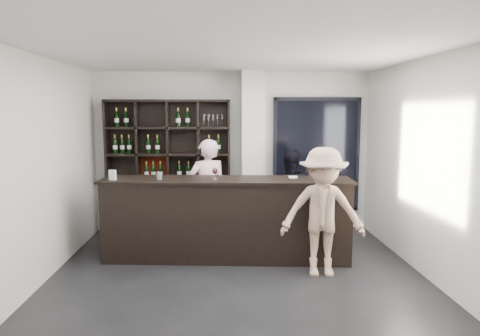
{
  "coord_description": "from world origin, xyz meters",
  "views": [
    {
      "loc": [
        -0.21,
        -5.1,
        2.18
      ],
      "look_at": [
        0.07,
        1.1,
        1.37
      ],
      "focal_mm": 32.0,
      "sensor_mm": 36.0,
      "label": 1
    }
  ],
  "objects_px": {
    "wine_shelf": "(169,167)",
    "taster_pink": "(208,192)",
    "tasting_counter": "(226,219)",
    "taster_black": "(289,194)",
    "customer": "(323,212)"
  },
  "relations": [
    {
      "from": "tasting_counter",
      "to": "taster_pink",
      "type": "distance_m",
      "value": 0.85
    },
    {
      "from": "wine_shelf",
      "to": "taster_pink",
      "type": "xyz_separation_m",
      "value": [
        0.71,
        -0.72,
        -0.33
      ]
    },
    {
      "from": "wine_shelf",
      "to": "taster_black",
      "type": "bearing_deg",
      "value": -13.14
    },
    {
      "from": "taster_black",
      "to": "tasting_counter",
      "type": "bearing_deg",
      "value": 41.26
    },
    {
      "from": "tasting_counter",
      "to": "taster_pink",
      "type": "bearing_deg",
      "value": 116.36
    },
    {
      "from": "tasting_counter",
      "to": "taster_black",
      "type": "bearing_deg",
      "value": 46.36
    },
    {
      "from": "wine_shelf",
      "to": "tasting_counter",
      "type": "height_order",
      "value": "wine_shelf"
    },
    {
      "from": "wine_shelf",
      "to": "taster_black",
      "type": "xyz_separation_m",
      "value": [
        2.1,
        -0.49,
        -0.42
      ]
    },
    {
      "from": "taster_pink",
      "to": "customer",
      "type": "height_order",
      "value": "taster_pink"
    },
    {
      "from": "wine_shelf",
      "to": "customer",
      "type": "relative_size",
      "value": 1.39
    },
    {
      "from": "wine_shelf",
      "to": "customer",
      "type": "xyz_separation_m",
      "value": [
        2.29,
        -2.17,
        -0.34
      ]
    },
    {
      "from": "taster_pink",
      "to": "wine_shelf",
      "type": "bearing_deg",
      "value": -61.03
    },
    {
      "from": "taster_pink",
      "to": "taster_black",
      "type": "xyz_separation_m",
      "value": [
        1.39,
        0.22,
        -0.1
      ]
    },
    {
      "from": "taster_pink",
      "to": "tasting_counter",
      "type": "bearing_deg",
      "value": 96.0
    },
    {
      "from": "wine_shelf",
      "to": "taster_pink",
      "type": "distance_m",
      "value": 1.06
    }
  ]
}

